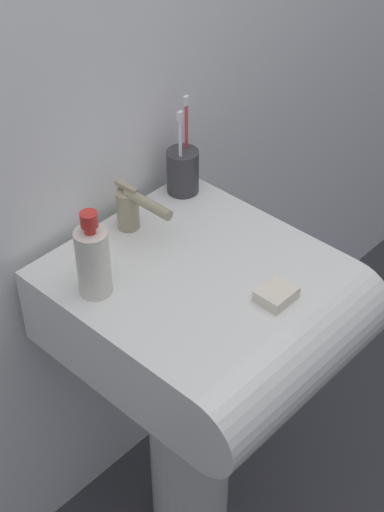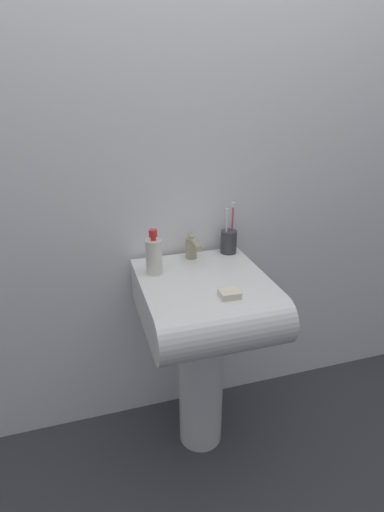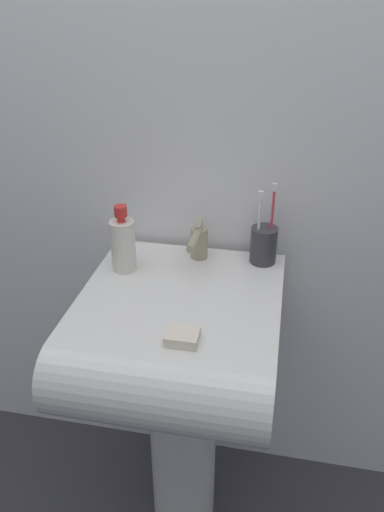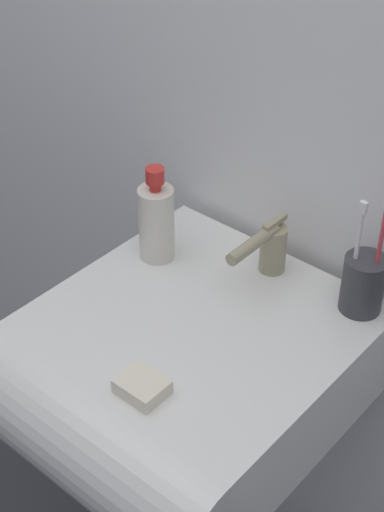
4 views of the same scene
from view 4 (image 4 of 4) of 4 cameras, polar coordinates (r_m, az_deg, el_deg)
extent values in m
cube|color=white|center=(1.27, 9.16, 14.83)|extent=(5.00, 0.05, 2.40)
cylinder|color=white|center=(1.64, 0.49, -17.82)|extent=(0.19, 0.19, 0.65)
cube|color=white|center=(1.33, 0.58, -7.37)|extent=(0.48, 0.47, 0.17)
cylinder|color=white|center=(1.21, -6.78, -13.18)|extent=(0.48, 0.17, 0.17)
cylinder|color=tan|center=(1.35, 5.91, 0.52)|extent=(0.05, 0.05, 0.09)
cylinder|color=tan|center=(1.29, 4.48, 0.89)|extent=(0.02, 0.12, 0.02)
cube|color=tan|center=(1.32, 6.06, 2.46)|extent=(0.01, 0.06, 0.01)
cylinder|color=#38383D|center=(1.29, 12.33, -2.01)|extent=(0.07, 0.07, 0.10)
cylinder|color=white|center=(1.25, 11.81, -0.12)|extent=(0.01, 0.01, 0.17)
cube|color=white|center=(1.20, 12.36, 3.46)|extent=(0.01, 0.01, 0.02)
cylinder|color=#D83F4C|center=(1.25, 13.37, -0.09)|extent=(0.01, 0.01, 0.19)
cylinder|color=silver|center=(1.36, -2.60, 2.37)|extent=(0.06, 0.06, 0.14)
cylinder|color=red|center=(1.32, -2.69, 5.09)|extent=(0.02, 0.02, 0.01)
cylinder|color=red|center=(1.31, -2.72, 5.87)|extent=(0.03, 0.03, 0.03)
cube|color=silver|center=(1.14, -3.65, -9.47)|extent=(0.07, 0.06, 0.02)
camera|label=1|loc=(1.46, -60.77, 26.30)|focal=55.00mm
camera|label=2|loc=(1.19, -75.94, 1.33)|focal=28.00mm
camera|label=3|loc=(0.49, -71.78, -10.75)|focal=35.00mm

